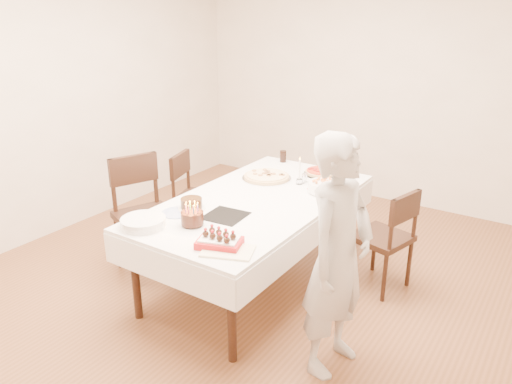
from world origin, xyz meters
The scene contains 22 objects.
floor centered at (0.00, 0.00, 0.00)m, with size 5.00×5.00×0.00m, color brown.
wall_back centered at (0.00, 2.50, 1.35)m, with size 4.50×0.04×2.70m, color beige.
wall_left centered at (-2.25, 0.00, 1.35)m, with size 0.04×5.00×2.70m, color beige.
dining_table centered at (0.04, 0.03, 0.38)m, with size 1.14×2.14×0.75m, color silver.
chair_right_savory centered at (0.93, 0.54, 0.44)m, with size 0.45×0.45×0.88m, color black, non-canonical shape.
chair_left_savory centered at (-0.87, 0.39, 0.45)m, with size 0.46×0.46×0.89m, color black, non-canonical shape.
chair_left_dessert centered at (-0.85, -0.34, 0.51)m, with size 0.52×0.52×1.02m, color black, non-canonical shape.
person centered at (1.03, -0.55, 0.78)m, with size 0.57×0.37×1.56m, color beige.
pizza_white centered at (-0.16, 0.50, 0.77)m, with size 0.44×0.44×0.04m, color beige.
pizza_pepperoni centered at (0.19, 0.88, 0.77)m, with size 0.31×0.31×0.04m, color red.
red_placemat centered at (0.42, 0.57, 0.75)m, with size 0.27×0.27×0.01m, color #B21E1E.
pasta_bowl centered at (0.42, 0.47, 0.80)m, with size 0.26×0.26×0.08m, color white.
taper_candle centered at (0.15, 0.54, 0.88)m, with size 0.05×0.05×0.25m, color white.
shaker_pair centered at (0.17, 0.58, 0.79)m, with size 0.07×0.07×0.09m, color white, non-canonical shape.
cola_glass centered at (-0.30, 1.02, 0.81)m, with size 0.06×0.06×0.12m, color black.
layer_cake centered at (-0.26, -0.41, 0.79)m, with size 0.21×0.21×0.09m, color #39200E.
cake_board centered at (0.04, -0.38, 0.75)m, with size 0.29×0.29×0.01m, color black.
birthday_cake centered at (-0.06, -0.64, 0.84)m, with size 0.16×0.16×0.16m, color #3A1A0F.
strawberry_box centered at (0.30, -0.79, 0.79)m, with size 0.29×0.19×0.07m, color #AC1317, non-canonical shape.
box_lid centered at (0.39, -0.83, 0.75)m, with size 0.32×0.22×0.03m, color beige.
plate_stack centered at (-0.34, -0.85, 0.78)m, with size 0.32×0.32×0.06m, color white.
china_plate centered at (-0.30, -0.54, 0.75)m, with size 0.23×0.23×0.01m, color white.
Camera 1 is at (2.11, -3.08, 2.23)m, focal length 35.00 mm.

